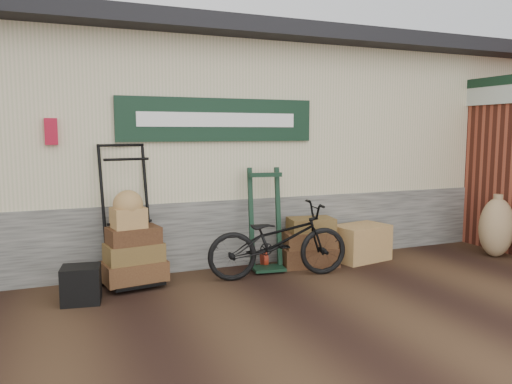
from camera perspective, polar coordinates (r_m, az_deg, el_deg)
ground at (r=5.95m, az=1.64°, el=-10.68°), size 80.00×80.00×0.00m
station_building at (r=8.25m, az=-6.12°, el=5.57°), size 14.40×4.10×3.20m
brick_outbuilding at (r=9.49m, az=25.39°, el=3.22°), size 1.71×4.51×2.62m
porter_trolley at (r=6.07m, az=-14.41°, el=-2.35°), size 0.93×0.75×1.69m
green_barrow at (r=6.49m, az=1.12°, el=-3.15°), size 0.53×0.47×1.33m
suitcase_stack at (r=6.79m, az=6.02°, el=-5.63°), size 0.81×0.58×0.66m
wicker_hamper at (r=7.20m, az=11.86°, el=-5.67°), size 0.85×0.64×0.50m
black_trunk at (r=5.65m, az=-19.35°, el=-9.95°), size 0.44×0.39×0.39m
bicycle at (r=6.17m, az=2.57°, el=-5.09°), size 0.86×1.84×1.03m
burlap_sack_left at (r=8.00m, az=25.78°, el=-3.67°), size 0.59×0.52×0.86m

